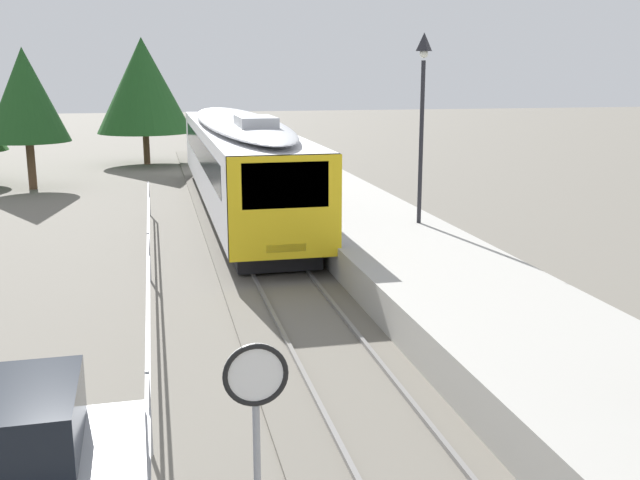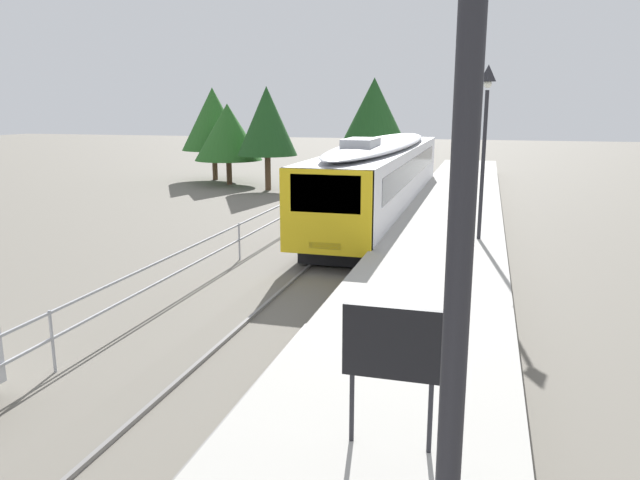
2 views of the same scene
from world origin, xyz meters
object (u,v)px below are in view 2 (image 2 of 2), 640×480
Objects in this scene: platform_lamp_mid_platform at (486,120)px; platform_notice_board at (392,348)px; platform_lamp_near_end at (463,192)px; commuter_train at (383,172)px.

platform_lamp_mid_platform reaches higher than platform_notice_board.
platform_lamp_near_end is at bearing -90.00° from platform_lamp_mid_platform.
commuter_train is 11.26× the size of platform_notice_board.
commuter_train is at bearing 99.97° from platform_notice_board.
commuter_train is 9.00m from platform_lamp_mid_platform.
platform_lamp_mid_platform is at bearing 86.09° from platform_notice_board.
platform_lamp_near_end is (4.38, -24.01, 2.47)m from commuter_train.
platform_lamp_near_end is 4.74m from platform_notice_board.
platform_lamp_near_end is 16.55m from platform_lamp_mid_platform.
commuter_train reaches higher than platform_notice_board.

